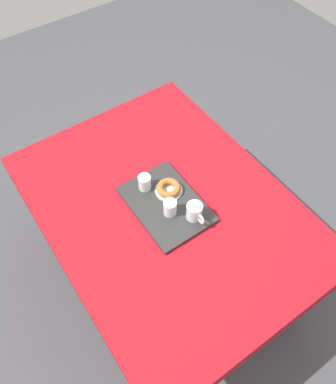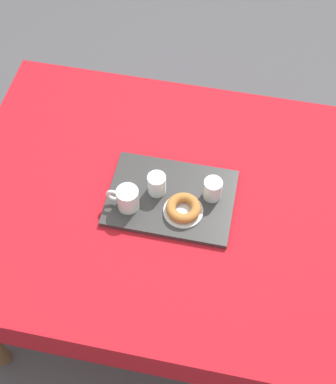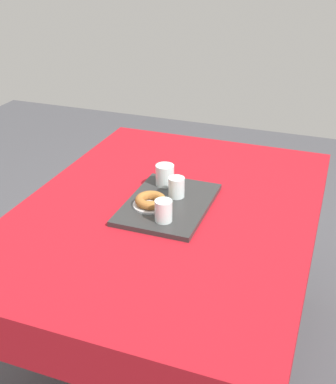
{
  "view_description": "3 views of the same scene",
  "coord_description": "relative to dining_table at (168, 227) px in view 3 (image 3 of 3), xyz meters",
  "views": [
    {
      "loc": [
        -0.83,
        0.56,
        2.27
      ],
      "look_at": [
        0.02,
        -0.03,
        0.82
      ],
      "focal_mm": 36.37,
      "sensor_mm": 36.0,
      "label": 1
    },
    {
      "loc": [
        0.19,
        -0.97,
        2.31
      ],
      "look_at": [
        -0.01,
        -0.01,
        0.81
      ],
      "focal_mm": 51.14,
      "sensor_mm": 36.0,
      "label": 2
    },
    {
      "loc": [
        1.49,
        0.55,
        1.65
      ],
      "look_at": [
        -0.03,
        -0.01,
        0.8
      ],
      "focal_mm": 45.64,
      "sensor_mm": 36.0,
      "label": 3
    }
  ],
  "objects": [
    {
      "name": "ground_plane",
      "position": [
        0.0,
        0.0,
        -0.67
      ],
      "size": [
        6.0,
        6.0,
        0.0
      ],
      "primitive_type": "plane",
      "color": "#47474C"
    },
    {
      "name": "donut_plate_left",
      "position": [
        0.05,
        -0.05,
        0.11
      ],
      "size": [
        0.13,
        0.13,
        0.01
      ],
      "primitive_type": "cylinder",
      "color": "silver",
      "rests_on": "serving_tray"
    },
    {
      "name": "water_glass_far",
      "position": [
        0.13,
        0.03,
        0.15
      ],
      "size": [
        0.06,
        0.06,
        0.08
      ],
      "color": "silver",
      "rests_on": "serving_tray"
    },
    {
      "name": "serving_tray",
      "position": [
        0.0,
        -0.0,
        0.1
      ],
      "size": [
        0.42,
        0.3,
        0.02
      ],
      "primitive_type": "cube",
      "color": "#2D2D2D",
      "rests_on": "dining_table"
    },
    {
      "name": "dining_table",
      "position": [
        0.0,
        0.0,
        0.0
      ],
      "size": [
        1.43,
        1.07,
        0.76
      ],
      "color": "#A8141E",
      "rests_on": "ground"
    },
    {
      "name": "water_glass_near",
      "position": [
        -0.05,
        0.01,
        0.15
      ],
      "size": [
        0.06,
        0.06,
        0.08
      ],
      "color": "silver",
      "rests_on": "serving_tray"
    },
    {
      "name": "sugar_donut_left",
      "position": [
        0.05,
        -0.05,
        0.13
      ],
      "size": [
        0.11,
        0.11,
        0.03
      ],
      "primitive_type": "torus",
      "color": "#A3662D",
      "rests_on": "donut_plate_left"
    },
    {
      "name": "tea_mug_left",
      "position": [
        -0.13,
        -0.06,
        0.15
      ],
      "size": [
        0.11,
        0.07,
        0.08
      ],
      "color": "silver",
      "rests_on": "serving_tray"
    }
  ]
}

